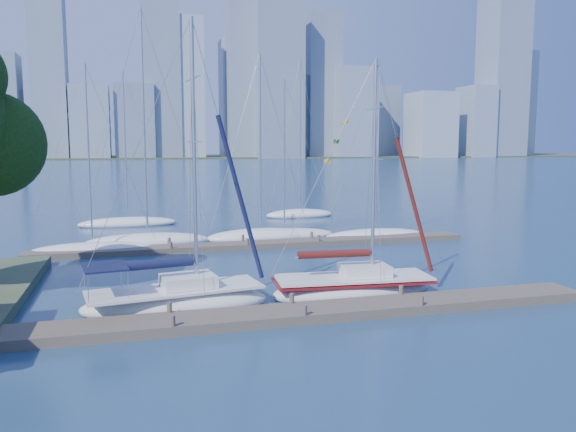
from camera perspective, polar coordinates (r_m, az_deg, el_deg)
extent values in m
plane|color=navy|center=(22.92, 1.02, -10.36)|extent=(700.00, 700.00, 0.00)
cube|color=#4F453A|center=(22.86, 1.02, -9.88)|extent=(26.00, 2.00, 0.40)
cube|color=#4F453A|center=(38.44, -2.91, -2.92)|extent=(30.00, 1.80, 0.36)
cube|color=#38472D|center=(341.07, -14.52, 5.77)|extent=(800.00, 100.00, 1.50)
ellipsoid|color=silver|center=(24.51, -11.31, -8.77)|extent=(8.12, 3.70, 1.37)
cube|color=silver|center=(24.34, -11.35, -7.32)|extent=(7.52, 3.41, 0.11)
cube|color=silver|center=(24.38, -10.10, -6.49)|extent=(2.42, 1.97, 0.50)
cylinder|color=silver|center=(23.80, -9.52, 6.10)|extent=(0.16, 0.16, 11.17)
cylinder|color=silver|center=(23.92, -13.61, -5.05)|extent=(3.68, 0.64, 0.09)
cylinder|color=#0F1634|center=(23.90, -13.62, -4.83)|extent=(3.43, 0.87, 0.37)
cube|color=#0F1634|center=(23.63, -18.12, -4.90)|extent=(1.95, 2.40, 0.07)
ellipsoid|color=silver|center=(26.40, 6.62, -7.53)|extent=(7.91, 3.16, 1.36)
cube|color=silver|center=(26.24, 6.64, -6.20)|extent=(7.32, 2.91, 0.11)
cube|color=silver|center=(26.34, 7.79, -5.46)|extent=(2.30, 1.82, 0.50)
cylinder|color=silver|center=(25.85, 8.72, 4.67)|extent=(0.16, 0.16, 9.82)
cylinder|color=silver|center=(25.77, 4.71, -4.06)|extent=(3.65, 0.39, 0.09)
cylinder|color=#48140F|center=(25.75, 4.71, -3.86)|extent=(3.39, 0.64, 0.36)
cube|color=maroon|center=(26.28, 6.64, -6.52)|extent=(7.49, 3.02, 0.09)
ellipsoid|color=silver|center=(38.50, -19.21, -3.28)|extent=(7.87, 2.20, 1.03)
cylinder|color=silver|center=(37.91, -19.60, 6.10)|extent=(0.11, 0.11, 11.06)
ellipsoid|color=silver|center=(40.40, -14.06, -2.56)|extent=(8.94, 3.76, 1.25)
cylinder|color=silver|center=(39.89, -14.43, 9.38)|extent=(0.14, 0.14, 14.94)
ellipsoid|color=silver|center=(41.43, -2.78, -2.11)|extent=(8.44, 4.72, 1.25)
cylinder|color=silver|center=(40.90, -2.84, 7.66)|extent=(0.14, 0.14, 12.24)
ellipsoid|color=silver|center=(42.04, -0.37, -2.01)|extent=(8.05, 3.53, 1.10)
cylinder|color=silver|center=(41.50, -0.38, 6.40)|extent=(0.12, 0.12, 10.70)
ellipsoid|color=silver|center=(42.77, 8.82, -1.96)|extent=(7.99, 2.54, 1.02)
cylinder|color=silver|center=(42.24, 9.00, 7.17)|extent=(0.11, 0.11, 12.08)
ellipsoid|color=silver|center=(50.57, -15.95, -0.73)|extent=(8.48, 2.90, 1.12)
cylinder|color=silver|center=(50.13, -16.22, 7.07)|extent=(0.12, 0.12, 12.11)
ellipsoid|color=silver|center=(54.67, 1.21, 0.13)|extent=(7.09, 3.99, 1.15)
cylinder|color=silver|center=(54.27, 1.23, 8.32)|extent=(0.13, 0.13, 13.91)
cube|color=#8A96A6|center=(333.13, -22.88, 8.50)|extent=(16.15, 17.61, 35.91)
cube|color=gray|center=(306.73, -19.41, 8.94)|extent=(18.87, 19.81, 37.14)
cube|color=slate|center=(307.88, -15.31, 9.21)|extent=(20.02, 16.86, 38.51)
cube|color=#8A96A6|center=(313.12, -10.63, 12.59)|extent=(21.56, 14.99, 74.42)
cube|color=gray|center=(331.82, -5.47, 11.69)|extent=(15.61, 17.46, 66.59)
cube|color=slate|center=(311.10, -1.06, 13.42)|extent=(25.68, 18.95, 81.64)
cube|color=#8A96A6|center=(330.82, 1.72, 9.97)|extent=(14.69, 17.11, 46.28)
cube|color=gray|center=(324.88, 6.70, 10.33)|extent=(22.80, 18.80, 50.31)
cube|color=slate|center=(364.59, 9.51, 9.42)|extent=(17.07, 17.52, 43.83)
cube|color=#8A96A6|center=(345.08, 14.27, 8.93)|extent=(23.28, 23.94, 37.72)
cube|color=gray|center=(361.23, 18.51, 9.03)|extent=(15.71, 21.38, 42.07)
cube|color=slate|center=(376.90, 20.92, 12.92)|extent=(23.06, 23.60, 95.51)
cube|color=#8A96A6|center=(407.44, 22.34, 10.42)|extent=(15.75, 17.08, 67.72)
cube|color=slate|center=(318.23, -23.27, 16.63)|extent=(16.58, 18.00, 124.73)
cube|color=slate|center=(314.28, -12.82, 14.79)|extent=(19.63, 18.00, 99.13)
cube|color=slate|center=(320.37, -4.47, 15.56)|extent=(18.59, 18.00, 107.62)
cube|color=slate|center=(330.30, 3.44, 12.97)|extent=(19.00, 18.00, 80.82)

